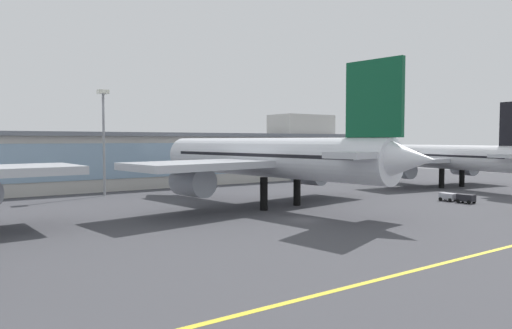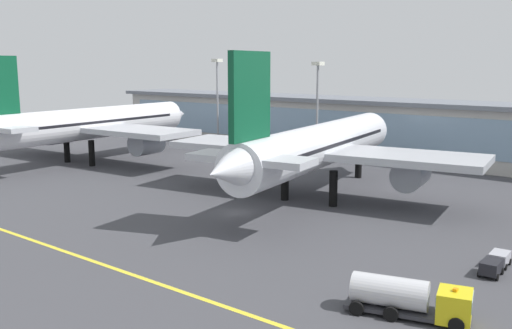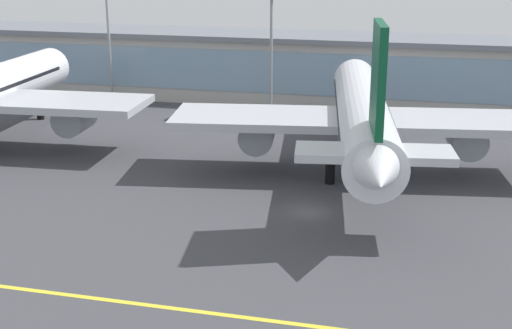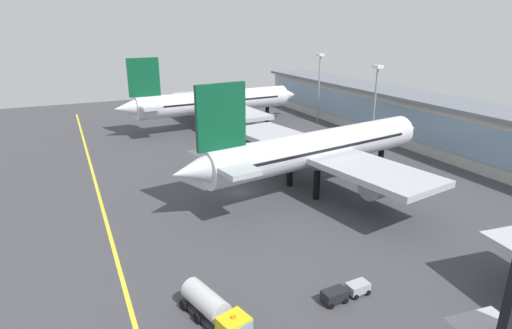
% 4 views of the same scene
% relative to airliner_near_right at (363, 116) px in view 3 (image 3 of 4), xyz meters
% --- Properties ---
extents(ground_plane, '(207.77, 207.77, 0.00)m').
position_rel_airliner_near_right_xyz_m(ground_plane, '(-3.73, -13.14, -7.24)').
color(ground_plane, '#424247').
extents(taxiway_centreline_stripe, '(166.22, 0.50, 0.01)m').
position_rel_airliner_near_right_xyz_m(taxiway_centreline_stripe, '(-3.73, -35.14, -7.23)').
color(taxiway_centreline_stripe, yellow).
rests_on(taxiway_centreline_stripe, ground).
extents(terminal_building, '(151.41, 14.00, 16.79)m').
position_rel_airliner_near_right_xyz_m(terminal_building, '(-1.80, 38.44, -1.03)').
color(terminal_building, beige).
rests_on(terminal_building, ground).
extents(airliner_near_right, '(45.02, 53.25, 19.79)m').
position_rel_airliner_near_right_xyz_m(airliner_near_right, '(0.00, 0.00, 0.00)').
color(airliner_near_right, black).
rests_on(airliner_near_right, ground).
extents(apron_light_mast_west, '(1.80, 1.80, 18.90)m').
position_rel_airliner_near_right_xyz_m(apron_light_mast_west, '(-16.78, 26.22, 5.56)').
color(apron_light_mast_west, gray).
rests_on(apron_light_mast_west, ground).
extents(apron_light_mast_centre, '(1.80, 1.80, 19.63)m').
position_rel_airliner_near_right_xyz_m(apron_light_mast_centre, '(-45.60, 29.97, 5.98)').
color(apron_light_mast_centre, gray).
rests_on(apron_light_mast_centre, ground).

